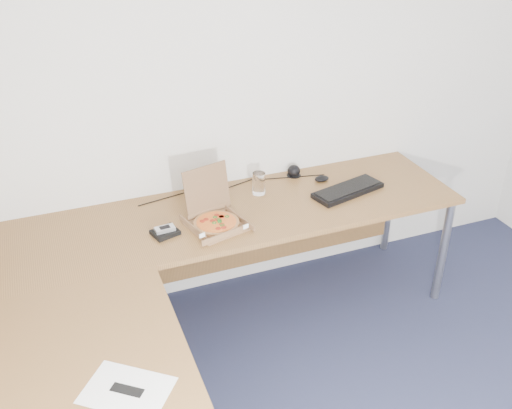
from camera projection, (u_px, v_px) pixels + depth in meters
name	position (u px, v px, depth m)	size (l,w,h in m)	color
desk	(206.00, 270.00, 2.80)	(2.50, 2.20, 0.73)	brown
pizza_box	(215.00, 220.00, 3.08)	(0.27, 0.31, 0.27)	brown
drinking_glass	(259.00, 183.00, 3.37)	(0.07, 0.07, 0.13)	silver
keyboard	(348.00, 190.00, 3.40)	(0.44, 0.16, 0.03)	black
mouse	(322.00, 179.00, 3.52)	(0.09, 0.06, 0.03)	black
wallet	(165.00, 232.00, 3.01)	(0.13, 0.11, 0.02)	black
phone	(165.00, 229.00, 3.00)	(0.10, 0.05, 0.02)	#B2B5BA
paper_sheet	(127.00, 390.00, 2.11)	(0.31, 0.22, 0.00)	white
dome_speaker	(294.00, 170.00, 3.58)	(0.09, 0.09, 0.07)	black
cable_bundle	(230.00, 187.00, 3.46)	(0.55, 0.04, 0.01)	black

